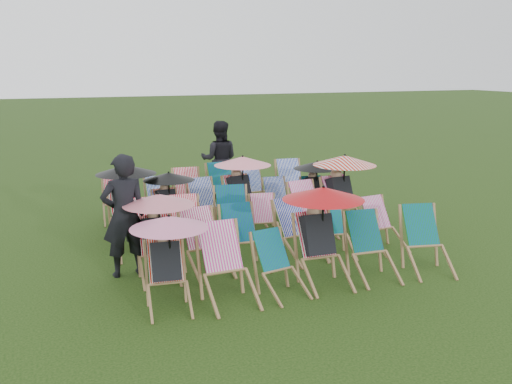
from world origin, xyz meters
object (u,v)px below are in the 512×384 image
object	(u,v)px
deckchair_0	(168,261)
deckchair_29	(293,183)
deckchair_5	(428,241)
person_rear	(219,159)
person_left	(124,216)

from	to	relation	value
deckchair_0	deckchair_29	distance (m)	6.01
deckchair_5	person_rear	size ratio (longest dim) A/B	0.55
deckchair_0	person_left	distance (m)	1.48
deckchair_29	person_rear	xyz separation A→B (m)	(-1.33, 1.32, 0.43)
deckchair_5	person_left	bearing A→B (deg)	172.33
deckchair_29	deckchair_5	bearing A→B (deg)	-83.46
deckchair_0	person_rear	xyz separation A→B (m)	(2.60, 5.87, 0.28)
deckchair_0	deckchair_5	size ratio (longest dim) A/B	1.20
deckchair_0	person_left	size ratio (longest dim) A/B	0.65
deckchair_5	person_rear	bearing A→B (deg)	115.10
deckchair_29	person_left	world-z (taller)	person_left
person_left	person_rear	size ratio (longest dim) A/B	1.01
deckchair_0	person_left	world-z (taller)	person_left
person_rear	deckchair_0	bearing A→B (deg)	88.29
deckchair_0	person_left	bearing A→B (deg)	109.00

